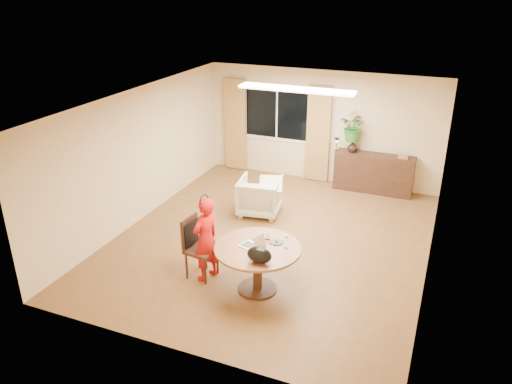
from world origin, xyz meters
TOP-DOWN VIEW (x-y plane):
  - floor at (0.00, 0.00)m, footprint 6.50×6.50m
  - ceiling at (0.00, 0.00)m, footprint 6.50×6.50m
  - wall_back at (0.00, 3.25)m, footprint 5.50×0.00m
  - wall_left at (-2.75, 0.00)m, footprint 0.00×6.50m
  - wall_right at (2.75, 0.00)m, footprint 0.00×6.50m
  - window at (-1.10, 3.23)m, footprint 1.70×0.03m
  - curtain_left at (-2.15, 3.15)m, footprint 0.55×0.08m
  - curtain_right at (-0.05, 3.15)m, footprint 0.55×0.08m
  - ceiling_panel at (0.00, 1.20)m, footprint 2.20×0.35m
  - dining_table at (0.35, -1.57)m, footprint 1.32×1.32m
  - dining_chair at (-0.63, -1.55)m, footprint 0.53×0.49m
  - child at (-0.54, -1.56)m, footprint 0.59×0.47m
  - laptop at (0.26, -1.60)m, footprint 0.41×0.33m
  - tumbler at (0.40, -1.29)m, footprint 0.08×0.08m
  - wine_glass at (0.75, -1.42)m, footprint 0.09×0.09m
  - pot_lid at (0.56, -1.33)m, footprint 0.23×0.23m
  - handbag at (0.54, -1.97)m, footprint 0.42×0.32m
  - armchair at (-0.63, 0.97)m, footprint 0.93×0.95m
  - throw at (-0.38, 0.95)m, footprint 0.61×0.67m
  - sideboard at (1.31, 3.01)m, footprint 1.74×0.43m
  - vase at (0.79, 3.01)m, footprint 0.28×0.28m
  - bouquet at (0.79, 3.01)m, footprint 0.72×0.66m
  - book_stack at (1.90, 3.01)m, footprint 0.23×0.18m
  - desk_lamp at (0.43, 2.96)m, footprint 0.14×0.14m

SIDE VIEW (x-z plane):
  - floor at x=0.00m, z-range 0.00..0.00m
  - armchair at x=-0.63m, z-range 0.00..0.77m
  - sideboard at x=1.31m, z-range 0.00..0.87m
  - dining_chair at x=-0.63m, z-range 0.00..1.02m
  - dining_table at x=0.35m, z-range 0.22..0.97m
  - child at x=-0.54m, z-range 0.00..1.40m
  - pot_lid at x=0.56m, z-range 0.75..0.79m
  - throw at x=-0.38m, z-range 0.77..0.80m
  - tumbler at x=0.40m, z-range 0.75..0.86m
  - wine_glass at x=0.75m, z-range 0.75..0.97m
  - laptop at x=0.26m, z-range 0.75..0.99m
  - handbag at x=0.54m, z-range 0.75..1.00m
  - book_stack at x=1.90m, z-range 0.87..0.96m
  - vase at x=0.79m, z-range 0.87..1.12m
  - desk_lamp at x=0.43m, z-range 0.87..1.18m
  - curtain_left at x=-2.15m, z-range 0.02..2.27m
  - curtain_right at x=-0.05m, z-range 0.02..2.27m
  - wall_back at x=0.00m, z-range -1.45..4.05m
  - wall_left at x=-2.75m, z-range -1.95..4.55m
  - wall_right at x=2.75m, z-range -1.95..4.55m
  - bouquet at x=0.79m, z-range 1.12..1.78m
  - window at x=-1.10m, z-range 0.85..2.15m
  - ceiling_panel at x=0.00m, z-range 2.54..2.59m
  - ceiling at x=0.00m, z-range 2.60..2.60m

